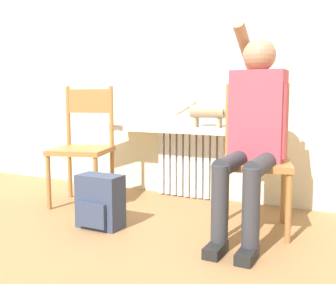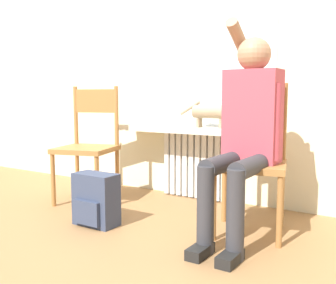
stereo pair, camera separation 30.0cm
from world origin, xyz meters
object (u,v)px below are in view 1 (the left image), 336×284
at_px(chair_left, 83,144).
at_px(chair_right, 256,156).
at_px(cat, 212,112).
at_px(person, 254,126).
at_px(backpack, 100,202).

xyz_separation_m(chair_left, chair_right, (1.44, 0.00, 0.00)).
height_order(chair_right, cat, chair_right).
distance_m(chair_right, cat, 0.69).
bearing_deg(person, cat, 131.32).
bearing_deg(chair_left, person, -21.04).
xyz_separation_m(cat, backpack, (-0.47, -0.88, -0.59)).
relative_size(cat, backpack, 1.41).
bearing_deg(cat, backpack, -117.88).
bearing_deg(chair_left, chair_right, -16.09).
bearing_deg(cat, chair_left, -156.13).
relative_size(chair_left, person, 0.71).
bearing_deg(cat, chair_right, -42.06).
xyz_separation_m(person, backpack, (-0.95, -0.33, -0.52)).
distance_m(chair_left, backpack, 0.75).
relative_size(person, backpack, 3.81).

